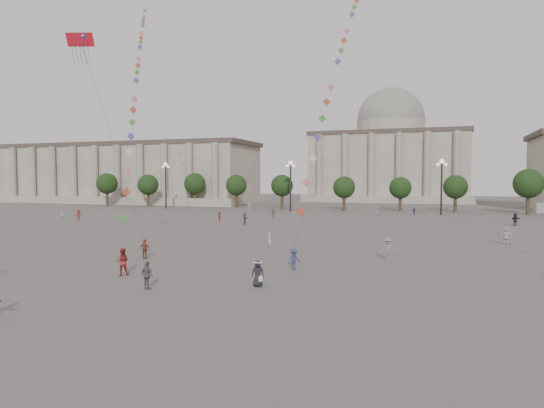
% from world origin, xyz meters
% --- Properties ---
extents(ground, '(360.00, 360.00, 0.00)m').
position_xyz_m(ground, '(0.00, 0.00, 0.00)').
color(ground, '#585653').
rests_on(ground, ground).
extents(hall_west, '(84.00, 26.22, 17.20)m').
position_xyz_m(hall_west, '(-75.00, 93.89, 8.43)').
color(hall_west, gray).
rests_on(hall_west, ground).
extents(hall_central, '(48.30, 34.30, 35.50)m').
position_xyz_m(hall_central, '(0.00, 129.22, 14.23)').
color(hall_central, gray).
rests_on(hall_central, ground).
extents(tree_row, '(137.12, 5.12, 8.00)m').
position_xyz_m(tree_row, '(0.00, 78.00, 5.39)').
color(tree_row, '#37291B').
rests_on(tree_row, ground).
extents(lamp_post_far_west, '(2.00, 0.90, 10.65)m').
position_xyz_m(lamp_post_far_west, '(-45.00, 70.00, 7.35)').
color(lamp_post_far_west, '#262628').
rests_on(lamp_post_far_west, ground).
extents(lamp_post_mid_west, '(2.00, 0.90, 10.65)m').
position_xyz_m(lamp_post_mid_west, '(-15.00, 70.00, 7.35)').
color(lamp_post_mid_west, '#262628').
rests_on(lamp_post_mid_west, ground).
extents(lamp_post_mid_east, '(2.00, 0.90, 10.65)m').
position_xyz_m(lamp_post_mid_east, '(15.00, 70.00, 7.35)').
color(lamp_post_mid_east, '#262628').
rests_on(lamp_post_mid_east, ground).
extents(person_crowd_0, '(0.91, 0.82, 1.49)m').
position_xyz_m(person_crowd_0, '(10.14, 68.00, 0.74)').
color(person_crowd_0, navy).
rests_on(person_crowd_0, ground).
extents(person_crowd_1, '(0.89, 0.97, 1.61)m').
position_xyz_m(person_crowd_1, '(-46.03, 38.62, 0.81)').
color(person_crowd_1, beige).
rests_on(person_crowd_1, ground).
extents(person_crowd_2, '(1.31, 1.40, 1.90)m').
position_xyz_m(person_crowd_2, '(-40.68, 36.16, 0.95)').
color(person_crowd_2, maroon).
rests_on(person_crowd_2, ground).
extents(person_crowd_4, '(1.80, 1.29, 1.87)m').
position_xyz_m(person_crowd_4, '(4.26, 60.10, 0.94)').
color(person_crowd_4, beige).
rests_on(person_crowd_4, ground).
extents(person_crowd_6, '(1.26, 0.73, 1.94)m').
position_xyz_m(person_crowd_6, '(10.36, 13.77, 0.97)').
color(person_crowd_6, slate).
rests_on(person_crowd_6, ground).
extents(person_crowd_7, '(1.86, 1.07, 1.91)m').
position_xyz_m(person_crowd_7, '(21.12, 28.01, 0.95)').
color(person_crowd_7, silver).
rests_on(person_crowd_7, ground).
extents(person_crowd_9, '(1.67, 1.56, 1.87)m').
position_xyz_m(person_crowd_9, '(25.15, 50.84, 0.94)').
color(person_crowd_9, black).
rests_on(person_crowd_9, ground).
extents(person_crowd_10, '(0.73, 0.80, 1.83)m').
position_xyz_m(person_crowd_10, '(-23.50, 68.00, 0.92)').
color(person_crowd_10, '#B8B8B3').
rests_on(person_crowd_10, ground).
extents(person_crowd_12, '(1.47, 1.69, 1.84)m').
position_xyz_m(person_crowd_12, '(-13.08, 39.56, 0.92)').
color(person_crowd_12, slate).
rests_on(person_crowd_12, ground).
extents(person_crowd_13, '(0.67, 0.70, 1.61)m').
position_xyz_m(person_crowd_13, '(-1.33, 17.03, 0.80)').
color(person_crowd_13, '#BBBBB6').
rests_on(person_crowd_13, ground).
extents(person_crowd_16, '(1.04, 0.51, 1.72)m').
position_xyz_m(person_crowd_16, '(-12.94, 52.36, 0.86)').
color(person_crowd_16, slate).
rests_on(person_crowd_16, ground).
extents(person_crowd_17, '(0.65, 1.07, 1.62)m').
position_xyz_m(person_crowd_17, '(-18.61, 42.57, 0.81)').
color(person_crowd_17, maroon).
rests_on(person_crowd_17, ground).
extents(tourist_0, '(1.01, 0.49, 1.67)m').
position_xyz_m(tourist_0, '(-9.56, 7.97, 0.84)').
color(tourist_0, brown).
rests_on(tourist_0, ground).
extents(tourist_3, '(1.12, 0.76, 1.77)m').
position_xyz_m(tourist_3, '(-2.83, -1.94, 0.89)').
color(tourist_3, '#58575C').
rests_on(tourist_3, ground).
extents(kite_flyer_0, '(1.18, 1.11, 1.94)m').
position_xyz_m(kite_flyer_0, '(-7.05, 1.36, 0.97)').
color(kite_flyer_0, maroon).
rests_on(kite_flyer_0, ground).
extents(kite_flyer_1, '(1.14, 1.17, 1.60)m').
position_xyz_m(kite_flyer_1, '(4.04, 7.15, 0.80)').
color(kite_flyer_1, navy).
rests_on(kite_flyer_1, ground).
extents(hat_person, '(0.96, 0.79, 1.69)m').
position_xyz_m(hat_person, '(3.43, 1.02, 0.88)').
color(hat_person, black).
rests_on(hat_person, ground).
extents(dragon_kite, '(3.13, 2.00, 17.47)m').
position_xyz_m(dragon_kite, '(-13.51, 5.21, 17.38)').
color(dragon_kite, red).
rests_on(dragon_kite, ground).
extents(kite_train_west, '(31.00, 49.44, 70.61)m').
position_xyz_m(kite_train_west, '(-23.38, 27.91, 22.04)').
color(kite_train_west, '#3F3F3F').
rests_on(kite_train_west, ground).
extents(kite_train_mid, '(1.81, 49.39, 67.15)m').
position_xyz_m(kite_train_mid, '(3.47, 33.68, 25.64)').
color(kite_train_mid, '#3F3F3F').
rests_on(kite_train_mid, ground).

